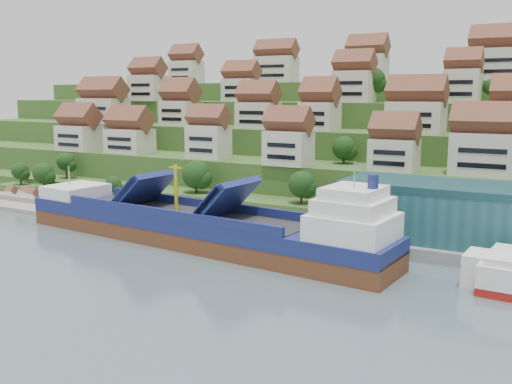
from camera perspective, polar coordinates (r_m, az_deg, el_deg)
The scene contains 9 objects.
ground at distance 106.15m, azimuth -5.25°, elevation -5.24°, with size 300.00×300.00×0.00m, color slate.
quay at distance 109.69m, azimuth 7.94°, elevation -4.21°, with size 180.00×14.00×2.20m, color gray.
pebble_beach at distance 153.40m, azimuth -20.78°, elevation -0.96°, with size 45.00×20.00×1.00m, color gray.
hillside at distance 197.44m, azimuth 12.00°, elevation 4.72°, with size 260.00×128.00×31.00m.
hillside_village at distance 155.38m, azimuth 7.75°, elevation 8.53°, with size 160.37×65.79×28.69m.
hillside_trees at distance 144.32m, azimuth 2.82°, elevation 5.50°, with size 140.36×62.45×30.97m.
flagpole at distance 104.59m, azimuth 6.05°, elevation -1.61°, with size 1.28×0.16×8.00m.
beach_huts at distance 153.88m, azimuth -21.65°, elevation -0.38°, with size 14.40×3.70×2.20m.
cargo_ship at distance 104.71m, azimuth -5.40°, elevation -3.60°, with size 78.61×18.70×17.27m.
Camera 1 is at (58.28, -84.34, 27.54)m, focal length 40.00 mm.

